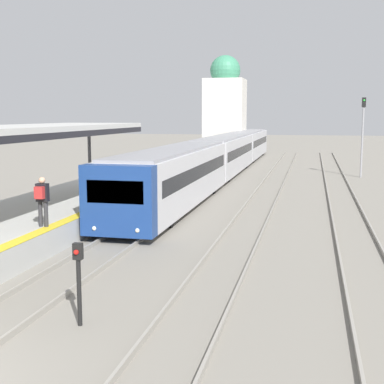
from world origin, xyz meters
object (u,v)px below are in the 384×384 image
(train_near, at_px, (224,153))
(signal_post_near, at_px, (79,275))
(person_on_platform, at_px, (42,198))
(signal_mast_far, at_px, (363,128))

(train_near, relative_size, signal_post_near, 25.40)
(person_on_platform, height_order, train_near, train_near)
(train_near, height_order, signal_post_near, train_near)
(train_near, bearing_deg, signal_mast_far, 1.36)
(train_near, bearing_deg, person_on_platform, -94.53)
(person_on_platform, bearing_deg, signal_post_near, -55.54)
(signal_post_near, bearing_deg, signal_mast_far, 74.74)
(signal_post_near, xyz_separation_m, signal_mast_far, (8.40, 30.78, 2.47))
(signal_post_near, bearing_deg, person_on_platform, 124.46)
(signal_post_near, relative_size, signal_mast_far, 0.32)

